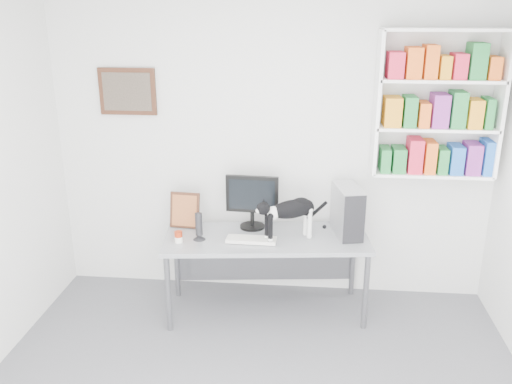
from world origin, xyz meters
TOP-DOWN VIEW (x-y plane):
  - room at (0.00, 0.00)m, footprint 4.01×4.01m
  - bookshelf at (1.40, 1.85)m, footprint 1.03×0.28m
  - wall_art at (-1.30, 1.97)m, footprint 0.52×0.04m
  - desk at (-0.00, 1.52)m, footprint 1.83×0.88m
  - monitor at (-0.15, 1.71)m, footprint 0.48×0.25m
  - keyboard at (-0.12, 1.40)m, footprint 0.43×0.17m
  - pc_tower at (0.69, 1.64)m, footprint 0.28×0.46m
  - speaker at (-0.57, 1.40)m, footprint 0.13×0.13m
  - leaning_print at (-0.75, 1.67)m, footprint 0.28×0.13m
  - soup_can at (-0.73, 1.33)m, footprint 0.08×0.08m
  - cat at (0.20, 1.47)m, footprint 0.60×0.43m

SIDE VIEW (x-z plane):
  - desk at x=0.00m, z-range 0.00..0.73m
  - keyboard at x=-0.12m, z-range 0.73..0.77m
  - soup_can at x=-0.73m, z-range 0.73..0.83m
  - speaker at x=-0.57m, z-range 0.73..0.98m
  - leaning_print at x=-0.75m, z-range 0.73..1.07m
  - cat at x=0.20m, z-range 0.73..1.10m
  - pc_tower at x=0.69m, z-range 0.73..1.16m
  - monitor at x=-0.15m, z-range 0.73..1.23m
  - room at x=0.00m, z-range 0.00..2.70m
  - bookshelf at x=1.40m, z-range 1.23..2.47m
  - wall_art at x=-1.30m, z-range 1.69..2.11m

